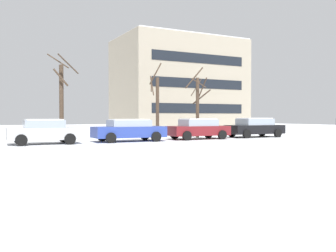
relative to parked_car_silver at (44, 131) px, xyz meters
The scene contains 10 objects.
ground_plane 8.73m from the parked_car_silver, 105.06° to the right, with size 120.00×120.00×0.00m, color white.
road_surface 5.67m from the parked_car_silver, 113.71° to the right, with size 80.00×8.51×0.00m.
parked_car_silver is the anchor object (origin of this frame).
parked_car_blue 5.23m from the parked_car_silver, ahead, with size 4.64×2.19×1.44m.
parked_car_maroon 10.47m from the parked_car_silver, ahead, with size 4.40×2.11×1.46m.
parked_car_black 15.70m from the parked_car_silver, ahead, with size 4.61×2.15×1.49m.
tree_far_left 4.62m from the parked_car_silver, 64.48° to the left, with size 2.11×1.26×5.81m.
tree_far_mid 9.31m from the parked_car_silver, 18.48° to the left, with size 1.21×1.05×5.72m.
tree_far_right 12.00m from the parked_car_silver, ahead, with size 1.84×1.84×5.49m.
building_far_right 19.75m from the parked_car_silver, 37.11° to the left, with size 12.50×8.18×9.57m.
Camera 1 is at (-1.32, -14.00, 1.61)m, focal length 39.88 mm.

